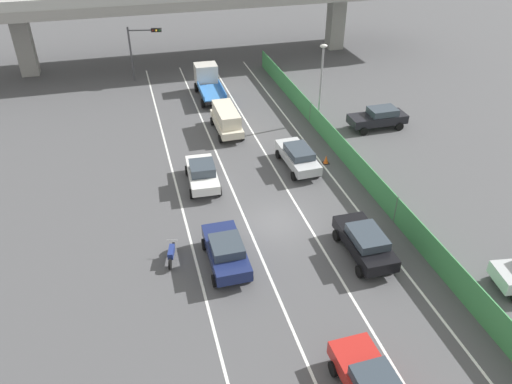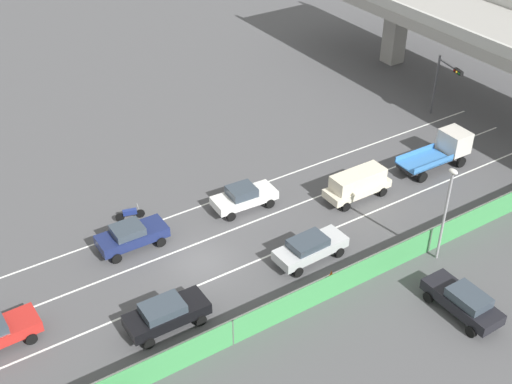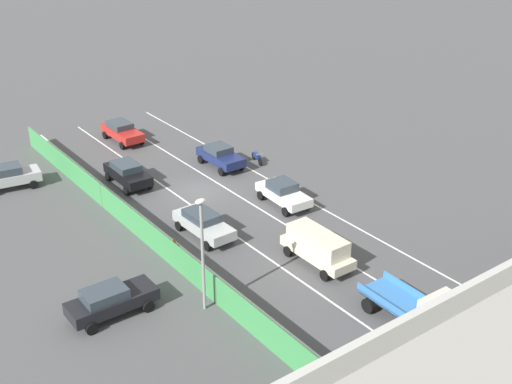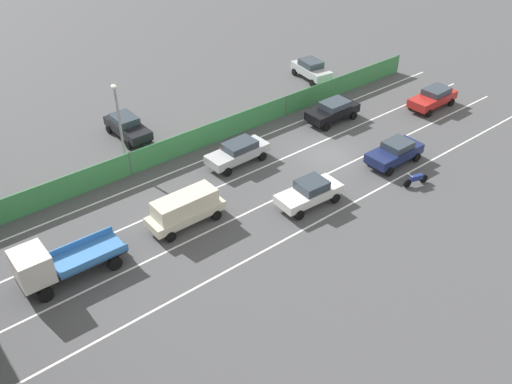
# 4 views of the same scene
# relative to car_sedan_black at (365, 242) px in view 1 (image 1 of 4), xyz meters

# --- Properties ---
(ground_plane) EXTENTS (300.00, 300.00, 0.00)m
(ground_plane) POSITION_rel_car_sedan_black_xyz_m (-3.64, 4.12, -0.92)
(ground_plane) COLOR #4C4C4F
(lane_line_left_edge) EXTENTS (0.14, 46.55, 0.01)m
(lane_line_left_edge) POSITION_rel_car_sedan_black_xyz_m (-8.83, 9.39, -0.92)
(lane_line_left_edge) COLOR silver
(lane_line_left_edge) RESTS_ON ground
(lane_line_mid_left) EXTENTS (0.14, 46.55, 0.01)m
(lane_line_mid_left) POSITION_rel_car_sedan_black_xyz_m (-5.37, 9.39, -0.92)
(lane_line_mid_left) COLOR silver
(lane_line_mid_left) RESTS_ON ground
(lane_line_mid_right) EXTENTS (0.14, 46.55, 0.01)m
(lane_line_mid_right) POSITION_rel_car_sedan_black_xyz_m (-1.91, 9.39, -0.92)
(lane_line_mid_right) COLOR silver
(lane_line_mid_right) RESTS_ON ground
(lane_line_right_edge) EXTENTS (0.14, 46.55, 0.01)m
(lane_line_right_edge) POSITION_rel_car_sedan_black_xyz_m (1.54, 9.39, -0.92)
(lane_line_right_edge) COLOR silver
(lane_line_right_edge) RESTS_ON ground
(green_fence) EXTENTS (0.10, 42.65, 1.72)m
(green_fence) POSITION_rel_car_sedan_black_xyz_m (3.10, 9.39, -0.06)
(green_fence) COLOR #3D8E4C
(green_fence) RESTS_ON ground
(car_sedan_black) EXTENTS (2.08, 4.54, 1.64)m
(car_sedan_black) POSITION_rel_car_sedan_black_xyz_m (0.00, 0.00, 0.00)
(car_sedan_black) COLOR black
(car_sedan_black) RESTS_ON ground
(car_hatchback_white) EXTENTS (2.20, 4.48, 1.66)m
(car_hatchback_white) POSITION_rel_car_sedan_black_xyz_m (-7.10, 9.33, -0.03)
(car_hatchback_white) COLOR silver
(car_hatchback_white) RESTS_ON ground
(car_van_cream) EXTENTS (1.93, 4.82, 2.02)m
(car_van_cream) POSITION_rel_car_sedan_black_xyz_m (-3.88, 16.53, 0.24)
(car_van_cream) COLOR beige
(car_van_cream) RESTS_ON ground
(car_sedan_silver) EXTENTS (2.06, 4.73, 1.60)m
(car_sedan_silver) POSITION_rel_car_sedan_black_xyz_m (-0.32, 9.82, -0.02)
(car_sedan_silver) COLOR #B7BABC
(car_sedan_silver) RESTS_ON ground
(car_sedan_navy) EXTENTS (2.06, 4.37, 1.64)m
(car_sedan_navy) POSITION_rel_car_sedan_black_xyz_m (-7.29, 1.24, -0.02)
(car_sedan_navy) COLOR navy
(car_sedan_navy) RESTS_ON ground
(flatbed_truck_blue) EXTENTS (2.36, 5.71, 2.49)m
(flatbed_truck_blue) POSITION_rel_car_sedan_black_xyz_m (-3.78, 24.76, 0.36)
(flatbed_truck_blue) COLOR black
(flatbed_truck_blue) RESTS_ON ground
(motorcycle) EXTENTS (0.73, 1.91, 0.93)m
(motorcycle) POSITION_rel_car_sedan_black_xyz_m (-10.03, 2.32, -0.47)
(motorcycle) COLOR black
(motorcycle) RESTS_ON ground
(parked_sedan_dark) EXTENTS (4.62, 1.98, 1.67)m
(parked_sedan_dark) POSITION_rel_car_sedan_black_xyz_m (7.98, 14.08, 0.00)
(parked_sedan_dark) COLOR black
(parked_sedan_dark) RESTS_ON ground
(traffic_light) EXTENTS (3.16, 0.99, 5.17)m
(traffic_light) POSITION_rel_car_sedan_black_xyz_m (-9.09, 29.76, 2.75)
(traffic_light) COLOR #47474C
(traffic_light) RESTS_ON ground
(street_lamp) EXTENTS (0.60, 0.36, 6.40)m
(street_lamp) POSITION_rel_car_sedan_black_xyz_m (3.82, 16.45, 3.02)
(street_lamp) COLOR gray
(street_lamp) RESTS_ON ground
(traffic_cone) EXTENTS (0.47, 0.47, 0.62)m
(traffic_cone) POSITION_rel_car_sedan_black_xyz_m (1.82, 9.83, -0.64)
(traffic_cone) COLOR orange
(traffic_cone) RESTS_ON ground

